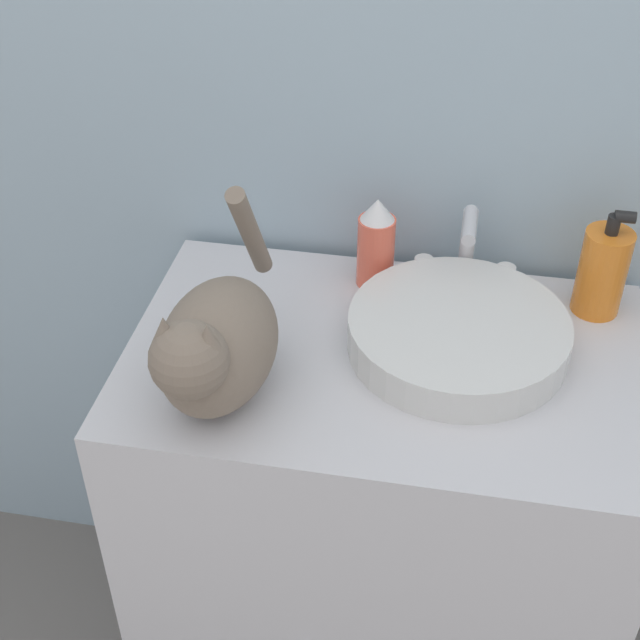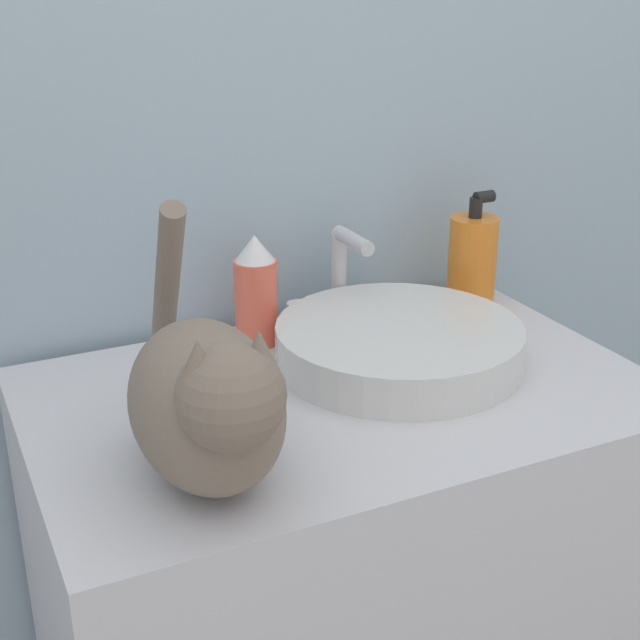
# 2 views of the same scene
# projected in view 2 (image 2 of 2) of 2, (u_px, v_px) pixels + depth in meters

# --- Properties ---
(wall_back) EXTENTS (6.00, 0.05, 2.50)m
(wall_back) POSITION_uv_depth(u_px,v_px,m) (248.00, 56.00, 1.22)
(wall_back) COLOR #9EB7C6
(wall_back) RESTS_ON ground_plane
(sink_basin) EXTENTS (0.33, 0.33, 0.05)m
(sink_basin) POSITION_uv_depth(u_px,v_px,m) (399.00, 344.00, 1.18)
(sink_basin) COLOR silver
(sink_basin) RESTS_ON vanity_cabinet
(faucet) EXTENTS (0.16, 0.10, 0.14)m
(faucet) POSITION_uv_depth(u_px,v_px,m) (341.00, 280.00, 1.30)
(faucet) COLOR silver
(faucet) RESTS_ON vanity_cabinet
(cat) EXTENTS (0.17, 0.37, 0.27)m
(cat) POSITION_uv_depth(u_px,v_px,m) (208.00, 400.00, 0.88)
(cat) COLOR #7A6B5B
(cat) RESTS_ON vanity_cabinet
(soap_bottle) EXTENTS (0.07, 0.07, 0.18)m
(soap_bottle) POSITION_uv_depth(u_px,v_px,m) (472.00, 260.00, 1.36)
(soap_bottle) COLOR orange
(soap_bottle) RESTS_ON vanity_cabinet
(spray_bottle) EXTENTS (0.06, 0.06, 0.16)m
(spray_bottle) POSITION_uv_depth(u_px,v_px,m) (256.00, 292.00, 1.22)
(spray_bottle) COLOR #EF6047
(spray_bottle) RESTS_ON vanity_cabinet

